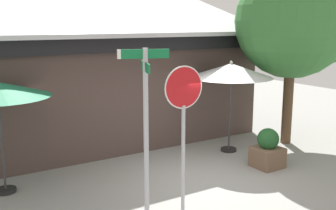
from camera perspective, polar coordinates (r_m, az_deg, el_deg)
ground_plane at (r=9.65m, az=4.99°, el=-10.73°), size 28.00×28.00×0.10m
cafe_building at (r=12.72m, az=-10.13°, el=3.18°), size 9.92×4.58×4.61m
street_sign_post at (r=7.17m, az=-3.13°, el=-2.01°), size 0.85×0.79×3.16m
stop_sign at (r=7.41m, az=2.17°, el=-1.06°), size 0.78×0.07×2.83m
patio_umbrella_ivory_center at (r=11.34m, az=8.76°, el=4.68°), size 2.29×2.29×2.56m
shade_tree at (r=12.54m, az=17.59°, el=10.84°), size 3.50×3.30×5.28m
sidewalk_planter at (r=10.60m, az=13.70°, el=-6.09°), size 0.68×0.68×1.00m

